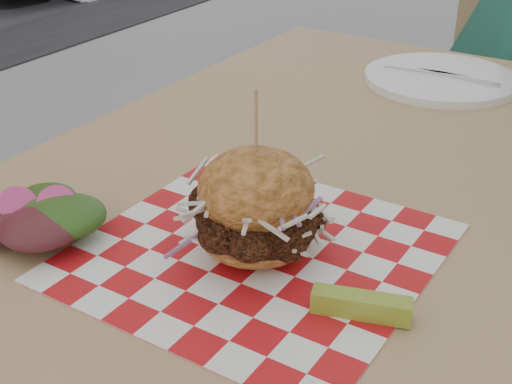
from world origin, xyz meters
TOP-DOWN VIEW (x-y plane):
  - patio_table at (0.12, 0.07)m, footprint 0.80×1.20m
  - paper_liner at (0.14, -0.17)m, footprint 0.36×0.36m
  - sandwich at (0.14, -0.17)m, footprint 0.16×0.16m
  - pickle_spear at (0.29, -0.21)m, footprint 0.10×0.05m
  - side_salad at (-0.09, -0.27)m, footprint 0.14×0.13m
  - place_setting at (0.12, 0.48)m, footprint 0.27×0.27m

SIDE VIEW (x-z plane):
  - patio_table at x=0.12m, z-range 0.30..1.05m
  - paper_liner at x=0.14m, z-range 0.75..0.75m
  - place_setting at x=0.12m, z-range 0.75..0.77m
  - pickle_spear at x=0.29m, z-range 0.75..0.77m
  - side_salad at x=-0.09m, z-range 0.74..0.79m
  - sandwich at x=0.14m, z-range 0.71..0.90m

